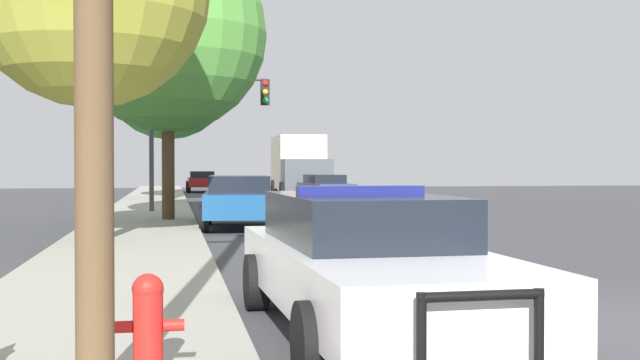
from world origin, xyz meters
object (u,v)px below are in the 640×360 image
at_px(traffic_light, 202,113).
at_px(car_background_distant, 202,181).
at_px(tree_sidewalk_mid, 168,33).
at_px(car_background_midblock, 239,200).
at_px(box_truck, 299,165).
at_px(car_background_oncoming, 325,188).
at_px(fire_hydrant, 148,321).
at_px(tree_sidewalk_far, 168,75).
at_px(police_car, 366,260).

relative_size(traffic_light, car_background_distant, 1.15).
bearing_deg(tree_sidewalk_mid, traffic_light, 75.31).
height_order(car_background_midblock, box_truck, box_truck).
height_order(car_background_oncoming, box_truck, box_truck).
xyz_separation_m(car_background_distant, car_background_oncoming, (4.96, -15.99, -0.03)).
relative_size(car_background_distant, box_truck, 0.58).
relative_size(fire_hydrant, car_background_midblock, 0.16).
distance_m(traffic_light, tree_sidewalk_far, 10.78).
xyz_separation_m(police_car, car_background_midblock, (-0.10, 13.83, 0.02)).
relative_size(car_background_midblock, tree_sidewalk_far, 0.52).
distance_m(traffic_light, car_background_midblock, 6.98).
relative_size(police_car, traffic_light, 1.16).
relative_size(car_background_oncoming, car_background_midblock, 0.98).
bearing_deg(car_background_oncoming, police_car, 76.19).
relative_size(police_car, car_background_distant, 1.33).
bearing_deg(tree_sidewalk_far, car_background_distant, 81.31).
relative_size(fire_hydrant, traffic_light, 0.16).
bearing_deg(car_background_midblock, traffic_light, 100.94).
height_order(car_background_distant, car_background_oncoming, car_background_distant).
bearing_deg(tree_sidewalk_mid, car_background_oncoming, 59.89).
xyz_separation_m(fire_hydrant, car_background_oncoming, (7.04, 29.58, 0.16)).
relative_size(police_car, box_truck, 0.77).
distance_m(fire_hydrant, car_background_oncoming, 30.41).
distance_m(car_background_midblock, tree_sidewalk_far, 17.70).
bearing_deg(fire_hydrant, car_background_distant, 87.39).
xyz_separation_m(police_car, traffic_light, (-0.85, 20.20, 2.78)).
height_order(car_background_oncoming, car_background_midblock, car_background_midblock).
distance_m(police_car, tree_sidewalk_far, 31.15).
height_order(fire_hydrant, car_background_oncoming, car_background_oncoming).
xyz_separation_m(traffic_light, car_background_oncoming, (5.82, 7.68, -2.82)).
height_order(police_car, car_background_oncoming, police_car).
bearing_deg(traffic_light, car_background_distant, 87.92).
distance_m(traffic_light, box_truck, 15.29).
bearing_deg(car_background_midblock, tree_sidewalk_far, 100.71).
relative_size(fire_hydrant, tree_sidewalk_mid, 0.09).
xyz_separation_m(fire_hydrant, car_background_distant, (2.08, 45.57, 0.19)).
relative_size(car_background_distant, tree_sidewalk_far, 0.46).
distance_m(fire_hydrant, box_truck, 36.67).
xyz_separation_m(police_car, tree_sidewalk_mid, (-1.98, 15.89, 4.77)).
bearing_deg(police_car, car_background_midblock, -91.06).
bearing_deg(car_background_midblock, police_car, -85.34).
height_order(car_background_distant, tree_sidewalk_mid, tree_sidewalk_mid).
relative_size(traffic_light, car_background_midblock, 1.01).
bearing_deg(tree_sidewalk_mid, tree_sidewalk_far, 90.12).
distance_m(car_background_distant, tree_sidewalk_far, 14.37).
relative_size(fire_hydrant, box_truck, 0.11).
distance_m(fire_hydrant, tree_sidewalk_far, 32.79).
bearing_deg(traffic_light, car_background_midblock, -83.30).
distance_m(car_background_distant, car_background_oncoming, 16.74).
relative_size(car_background_oncoming, tree_sidewalk_mid, 0.55).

